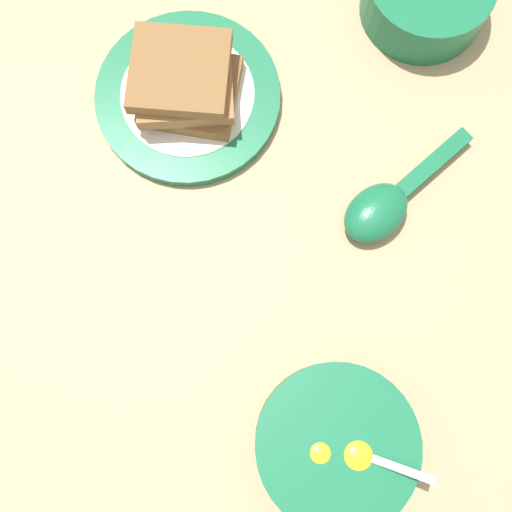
{
  "coord_description": "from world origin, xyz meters",
  "views": [
    {
      "loc": [
        0.22,
        0.08,
        0.61
      ],
      "look_at": [
        0.12,
        0.02,
        0.02
      ],
      "focal_mm": 42.0,
      "sensor_mm": 36.0,
      "label": 1
    }
  ],
  "objects_px": {
    "toast_plate": "(188,97)",
    "soup_spoon": "(385,205)",
    "toast_sandwich": "(185,81)",
    "egg_bowl": "(335,444)"
  },
  "relations": [
    {
      "from": "egg_bowl",
      "to": "toast_plate",
      "type": "bearing_deg",
      "value": -126.5
    },
    {
      "from": "egg_bowl",
      "to": "toast_plate",
      "type": "xyz_separation_m",
      "value": [
        -0.23,
        -0.31,
        -0.02
      ]
    },
    {
      "from": "toast_plate",
      "to": "soup_spoon",
      "type": "distance_m",
      "value": 0.24
    },
    {
      "from": "toast_plate",
      "to": "soup_spoon",
      "type": "bearing_deg",
      "value": 90.21
    },
    {
      "from": "toast_plate",
      "to": "soup_spoon",
      "type": "height_order",
      "value": "soup_spoon"
    },
    {
      "from": "toast_plate",
      "to": "toast_sandwich",
      "type": "relative_size",
      "value": 1.45
    },
    {
      "from": "soup_spoon",
      "to": "egg_bowl",
      "type": "bearing_deg",
      "value": 17.04
    },
    {
      "from": "toast_sandwich",
      "to": "egg_bowl",
      "type": "bearing_deg",
      "value": 53.44
    },
    {
      "from": "soup_spoon",
      "to": "toast_plate",
      "type": "bearing_deg",
      "value": -89.79
    },
    {
      "from": "toast_sandwich",
      "to": "soup_spoon",
      "type": "xyz_separation_m",
      "value": [
        -0.0,
        0.24,
        -0.03
      ]
    }
  ]
}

